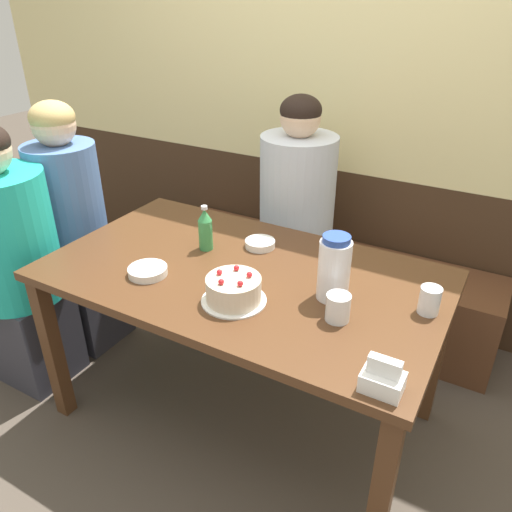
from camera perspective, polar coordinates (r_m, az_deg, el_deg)
ground_plane at (r=2.33m, az=-1.35°, el=-17.36°), size 12.00×12.00×0.00m
back_wall at (r=2.61m, az=10.81°, el=18.75°), size 4.80×0.04×2.50m
bench_seat at (r=2.78m, az=7.36°, el=-3.31°), size 1.84×0.38×0.43m
dining_table at (r=1.92m, az=-1.57°, el=-3.89°), size 1.49×0.86×0.73m
birthday_cake at (r=1.68m, az=-2.57°, el=-3.91°), size 0.22×0.22×0.11m
water_pitcher at (r=1.69m, az=8.92°, el=-1.39°), size 0.11×0.11×0.23m
soju_bottle at (r=2.01m, az=-5.81°, el=3.09°), size 0.06×0.06×0.19m
napkin_holder at (r=1.39m, az=14.27°, el=-13.46°), size 0.11×0.08×0.11m
bowl_soup_white at (r=1.89m, az=-12.27°, el=-1.68°), size 0.15×0.15×0.03m
bowl_rice_small at (r=2.05m, az=0.47°, el=1.42°), size 0.12×0.12×0.03m
glass_water_tall at (r=1.61m, az=9.35°, el=-5.83°), size 0.08×0.08×0.09m
glass_tumbler_short at (r=1.72m, az=19.23°, el=-4.80°), size 0.07×0.07×0.09m
person_teal_shirt at (r=2.60m, az=-20.00°, el=2.14°), size 0.34×0.32×1.24m
person_pale_blue_shirt at (r=2.51m, az=4.60°, el=3.56°), size 0.37×0.37×1.25m
person_grey_tee at (r=2.41m, az=-25.95°, el=-0.61°), size 0.40×0.40×1.22m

